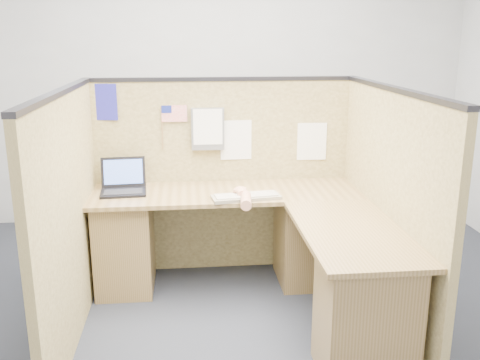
{
  "coord_description": "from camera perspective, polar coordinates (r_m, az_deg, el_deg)",
  "views": [
    {
      "loc": [
        -0.28,
        -3.06,
        1.83
      ],
      "look_at": [
        0.08,
        0.5,
        0.86
      ],
      "focal_mm": 40.0,
      "sensor_mm": 36.0,
      "label": 1
    }
  ],
  "objects": [
    {
      "name": "wall_front",
      "position": [
        0.96,
        11.97,
        -12.04
      ],
      "size": [
        5.0,
        0.0,
        5.0
      ],
      "primitive_type": "plane",
      "rotation": [
        -1.57,
        0.0,
        0.0
      ],
      "color": "#A9ACAF",
      "rests_on": "floor"
    },
    {
      "name": "paper_left",
      "position": [
        4.12,
        -0.43,
        4.29
      ],
      "size": [
        0.24,
        0.01,
        0.3
      ],
      "primitive_type": "cube",
      "rotation": [
        0.0,
        0.0,
        0.04
      ],
      "color": "white",
      "rests_on": "cubicle_partitions"
    },
    {
      "name": "floor",
      "position": [
        3.58,
        -0.56,
        -15.62
      ],
      "size": [
        5.0,
        5.0,
        0.0
      ],
      "primitive_type": "plane",
      "color": "black",
      "rests_on": "ground"
    },
    {
      "name": "cubicle_partitions",
      "position": [
        3.66,
        -1.2,
        -1.74
      ],
      "size": [
        2.06,
        1.83,
        1.53
      ],
      "color": "brown",
      "rests_on": "floor"
    },
    {
      "name": "wall_back",
      "position": [
        5.33,
        -2.86,
        10.54
      ],
      "size": [
        5.0,
        0.0,
        5.0
      ],
      "primitive_type": "plane",
      "rotation": [
        1.57,
        0.0,
        0.0
      ],
      "color": "#A9ACAF",
      "rests_on": "floor"
    },
    {
      "name": "hand_forearm",
      "position": [
        3.63,
        0.46,
        -1.85
      ],
      "size": [
        0.11,
        0.39,
        0.08
      ],
      "color": "tan",
      "rests_on": "l_desk"
    },
    {
      "name": "paper_right",
      "position": [
        4.22,
        7.67,
        4.09
      ],
      "size": [
        0.23,
        0.01,
        0.29
      ],
      "primitive_type": "cube",
      "rotation": [
        0.0,
        0.0,
        -0.03
      ],
      "color": "white",
      "rests_on": "cubicle_partitions"
    },
    {
      "name": "mouse",
      "position": [
        3.77,
        0.07,
        -1.46
      ],
      "size": [
        0.11,
        0.07,
        0.05
      ],
      "primitive_type": "ellipsoid",
      "rotation": [
        0.0,
        0.0,
        0.03
      ],
      "color": "silver",
      "rests_on": "l_desk"
    },
    {
      "name": "laptop",
      "position": [
        3.98,
        -12.27,
        -0.38
      ],
      "size": [
        0.34,
        0.33,
        0.23
      ],
      "rotation": [
        0.0,
        0.0,
        0.07
      ],
      "color": "black",
      "rests_on": "l_desk"
    },
    {
      "name": "american_flag",
      "position": [
        4.06,
        -7.32,
        6.89
      ],
      "size": [
        0.19,
        0.01,
        0.33
      ],
      "color": "olive",
      "rests_on": "cubicle_partitions"
    },
    {
      "name": "l_desk",
      "position": [
        3.67,
        1.9,
        -7.9
      ],
      "size": [
        1.95,
        1.75,
        0.73
      ],
      "color": "brown",
      "rests_on": "floor"
    },
    {
      "name": "file_holder",
      "position": [
        4.06,
        -3.46,
        5.47
      ],
      "size": [
        0.25,
        0.05,
        0.32
      ],
      "color": "slate",
      "rests_on": "cubicle_partitions"
    },
    {
      "name": "keyboard",
      "position": [
        3.72,
        0.65,
        -1.8
      ],
      "size": [
        0.49,
        0.23,
        0.03
      ],
      "rotation": [
        0.0,
        0.0,
        0.14
      ],
      "color": "gray",
      "rests_on": "l_desk"
    },
    {
      "name": "blue_poster",
      "position": [
        4.1,
        -14.35,
        8.05
      ],
      "size": [
        0.2,
        0.03,
        0.27
      ],
      "primitive_type": "cube",
      "rotation": [
        0.0,
        0.0,
        -0.14
      ],
      "color": "#212199",
      "rests_on": "cubicle_partitions"
    }
  ]
}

